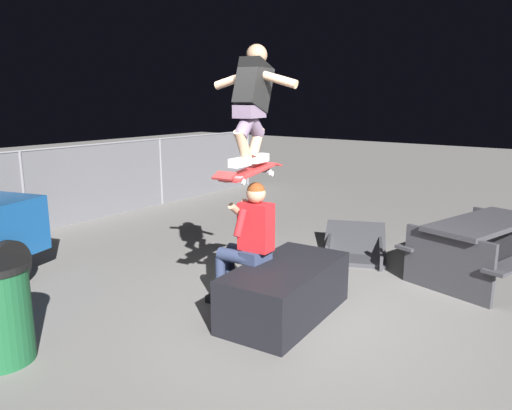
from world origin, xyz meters
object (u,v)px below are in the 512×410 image
Objects in this scene: skateboard at (250,172)px; picnic_table_back at (483,240)px; person_sitting_on_ledge at (247,238)px; kicker_ramp at (354,248)px; skater_airborne at (252,99)px; ledge_box_main at (285,291)px.

picnic_table_back is at bearing -31.76° from skateboard.
person_sitting_on_ledge is 0.90× the size of kicker_ramp.
ledge_box_main is at bearing -52.02° from skater_airborne.
person_sitting_on_ledge reaches higher than ledge_box_main.
skateboard is at bearing -177.82° from kicker_ramp.
kicker_ramp is 1.77m from picnic_table_back.
skater_airborne is 0.56× the size of picnic_table_back.
skateboard is 0.93× the size of skater_airborne.
ledge_box_main is 2.72m from picnic_table_back.
person_sitting_on_ledge is 2.55m from kicker_ramp.
picnic_table_back reaches higher than ledge_box_main.
skater_airborne is 0.73× the size of kicker_ramp.
ledge_box_main is 0.77× the size of picnic_table_back.
skateboard is 3.01m from kicker_ramp.
skateboard is (-0.19, -0.18, 0.74)m from person_sitting_on_ledge.
person_sitting_on_ledge is at bearing 143.38° from picnic_table_back.
skater_airborne is (-0.21, 0.27, 1.93)m from ledge_box_main.
person_sitting_on_ledge is 3.03m from picnic_table_back.
skateboard is at bearing -136.20° from person_sitting_on_ledge.
person_sitting_on_ledge is 0.69× the size of picnic_table_back.
picnic_table_back is at bearing -32.44° from skater_airborne.
ledge_box_main is 1.10× the size of person_sitting_on_ledge.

